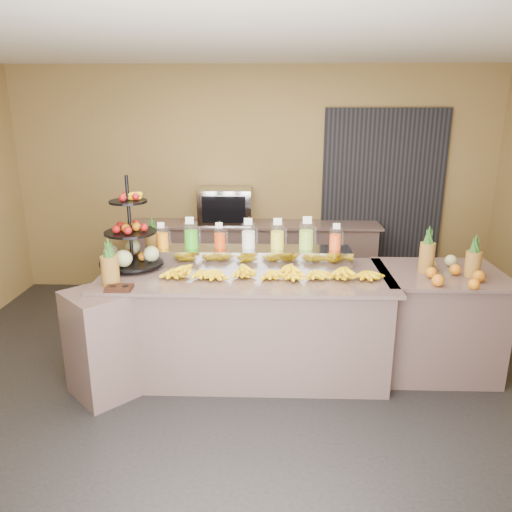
{
  "coord_description": "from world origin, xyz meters",
  "views": [
    {
      "loc": [
        0.21,
        -3.77,
        2.32
      ],
      "look_at": [
        0.09,
        0.3,
        1.09
      ],
      "focal_mm": 35.0,
      "sensor_mm": 36.0,
      "label": 1
    }
  ],
  "objects_px": {
    "pitcher_tray": "(249,256)",
    "condiment_caddy": "(119,288)",
    "banana_heap": "(268,270)",
    "fruit_stand": "(135,244)",
    "right_fruit_pile": "(451,269)",
    "oven_warmer": "(225,206)"
  },
  "relations": [
    {
      "from": "right_fruit_pile",
      "to": "oven_warmer",
      "type": "bearing_deg",
      "value": 135.94
    },
    {
      "from": "pitcher_tray",
      "to": "right_fruit_pile",
      "type": "bearing_deg",
      "value": -11.07
    },
    {
      "from": "right_fruit_pile",
      "to": "oven_warmer",
      "type": "distance_m",
      "value": 2.89
    },
    {
      "from": "pitcher_tray",
      "to": "condiment_caddy",
      "type": "bearing_deg",
      "value": -144.66
    },
    {
      "from": "banana_heap",
      "to": "right_fruit_pile",
      "type": "height_order",
      "value": "right_fruit_pile"
    },
    {
      "from": "banana_heap",
      "to": "fruit_stand",
      "type": "bearing_deg",
      "value": 168.27
    },
    {
      "from": "pitcher_tray",
      "to": "oven_warmer",
      "type": "relative_size",
      "value": 2.89
    },
    {
      "from": "right_fruit_pile",
      "to": "condiment_caddy",
      "type": "bearing_deg",
      "value": -172.28
    },
    {
      "from": "fruit_stand",
      "to": "oven_warmer",
      "type": "height_order",
      "value": "fruit_stand"
    },
    {
      "from": "condiment_caddy",
      "to": "pitcher_tray",
      "type": "bearing_deg",
      "value": 35.34
    },
    {
      "from": "pitcher_tray",
      "to": "banana_heap",
      "type": "relative_size",
      "value": 1.01
    },
    {
      "from": "pitcher_tray",
      "to": "condiment_caddy",
      "type": "relative_size",
      "value": 9.29
    },
    {
      "from": "right_fruit_pile",
      "to": "oven_warmer",
      "type": "relative_size",
      "value": 0.77
    },
    {
      "from": "fruit_stand",
      "to": "right_fruit_pile",
      "type": "distance_m",
      "value": 2.73
    },
    {
      "from": "right_fruit_pile",
      "to": "oven_warmer",
      "type": "height_order",
      "value": "oven_warmer"
    },
    {
      "from": "banana_heap",
      "to": "fruit_stand",
      "type": "relative_size",
      "value": 2.22
    },
    {
      "from": "oven_warmer",
      "to": "condiment_caddy",
      "type": "bearing_deg",
      "value": -105.48
    },
    {
      "from": "fruit_stand",
      "to": "pitcher_tray",
      "type": "bearing_deg",
      "value": -3.25
    },
    {
      "from": "pitcher_tray",
      "to": "banana_heap",
      "type": "height_order",
      "value": "banana_heap"
    },
    {
      "from": "pitcher_tray",
      "to": "oven_warmer",
      "type": "bearing_deg",
      "value": 102.19
    },
    {
      "from": "condiment_caddy",
      "to": "fruit_stand",
      "type": "bearing_deg",
      "value": 91.38
    },
    {
      "from": "condiment_caddy",
      "to": "oven_warmer",
      "type": "relative_size",
      "value": 0.31
    }
  ]
}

